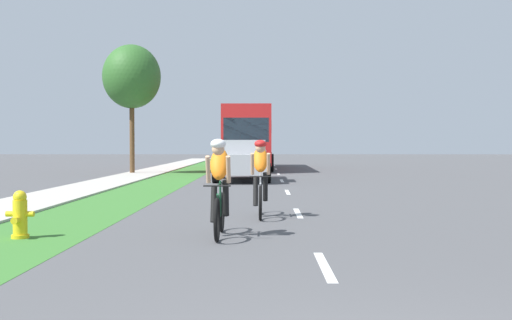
% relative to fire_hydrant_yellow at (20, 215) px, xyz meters
% --- Properties ---
extents(ground_plane, '(120.00, 120.00, 0.00)m').
position_rel_fire_hydrant_yellow_xyz_m(ground_plane, '(4.61, 13.49, -0.37)').
color(ground_plane, '#4C4C4F').
extents(grass_verge, '(2.14, 70.00, 0.01)m').
position_rel_fire_hydrant_yellow_xyz_m(grass_verge, '(0.00, 13.49, -0.37)').
color(grass_verge, '#38722D').
rests_on(grass_verge, ground_plane).
extents(sidewalk_concrete, '(1.97, 70.00, 0.10)m').
position_rel_fire_hydrant_yellow_xyz_m(sidewalk_concrete, '(-2.06, 13.49, -0.37)').
color(sidewalk_concrete, '#B2ADA3').
rests_on(sidewalk_concrete, ground_plane).
extents(lane_markings_center, '(0.12, 52.20, 0.01)m').
position_rel_fire_hydrant_yellow_xyz_m(lane_markings_center, '(4.61, 17.49, -0.37)').
color(lane_markings_center, white).
rests_on(lane_markings_center, ground_plane).
extents(fire_hydrant_yellow, '(0.44, 0.38, 0.76)m').
position_rel_fire_hydrant_yellow_xyz_m(fire_hydrant_yellow, '(0.00, 0.00, 0.00)').
color(fire_hydrant_yellow, yellow).
rests_on(fire_hydrant_yellow, ground_plane).
extents(cyclist_lead, '(0.42, 1.72, 1.58)m').
position_rel_fire_hydrant_yellow_xyz_m(cyclist_lead, '(3.15, 0.18, 0.44)').
color(cyclist_lead, black).
rests_on(cyclist_lead, ground_plane).
extents(cyclist_trailing, '(0.42, 1.72, 1.58)m').
position_rel_fire_hydrant_yellow_xyz_m(cyclist_trailing, '(3.80, 2.75, 0.44)').
color(cyclist_trailing, black).
rests_on(cyclist_trailing, ground_plane).
extents(pickup_silver, '(2.22, 5.10, 1.64)m').
position_rel_fire_hydrant_yellow_xyz_m(pickup_silver, '(3.04, 14.75, 0.46)').
color(pickup_silver, '#A5A8AD').
rests_on(pickup_silver, ground_plane).
extents(bus_red, '(2.78, 11.60, 3.48)m').
position_rel_fire_hydrant_yellow_xyz_m(bus_red, '(3.02, 25.95, 1.61)').
color(bus_red, red).
rests_on(bus_red, ground_plane).
extents(street_tree_near, '(2.87, 2.87, 6.40)m').
position_rel_fire_hydrant_yellow_xyz_m(street_tree_near, '(-2.67, 20.36, 4.43)').
color(street_tree_near, brown).
rests_on(street_tree_near, ground_plane).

